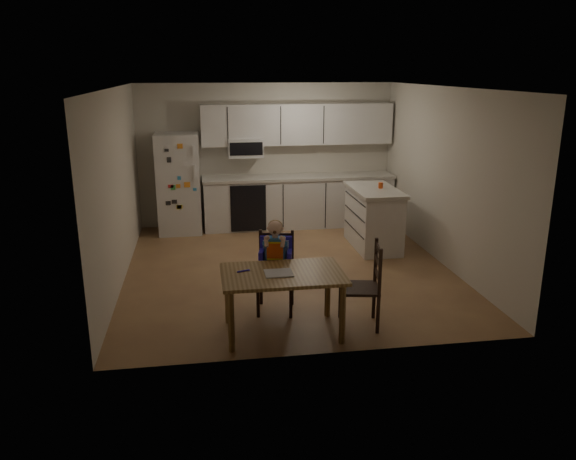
{
  "coord_description": "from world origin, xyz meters",
  "views": [
    {
      "loc": [
        -1.17,
        -7.42,
        2.74
      ],
      "look_at": [
        -0.22,
        -1.37,
        0.97
      ],
      "focal_mm": 35.0,
      "sensor_mm": 36.0,
      "label": 1
    }
  ],
  "objects_px": {
    "kitchen_island": "(373,218)",
    "red_cup": "(381,185)",
    "chair_booster": "(276,256)",
    "chair_side": "(368,280)",
    "refrigerator": "(179,183)",
    "dining_table": "(283,281)"
  },
  "relations": [
    {
      "from": "kitchen_island",
      "to": "chair_side",
      "type": "height_order",
      "value": "same"
    },
    {
      "from": "refrigerator",
      "to": "red_cup",
      "type": "distance_m",
      "value": 3.41
    },
    {
      "from": "kitchen_island",
      "to": "red_cup",
      "type": "relative_size",
      "value": 14.37
    },
    {
      "from": "kitchen_island",
      "to": "dining_table",
      "type": "bearing_deg",
      "value": -123.81
    },
    {
      "from": "refrigerator",
      "to": "chair_booster",
      "type": "distance_m",
      "value": 3.71
    },
    {
      "from": "red_cup",
      "to": "chair_side",
      "type": "bearing_deg",
      "value": -110.15
    },
    {
      "from": "kitchen_island",
      "to": "chair_side",
      "type": "distance_m",
      "value": 2.88
    },
    {
      "from": "kitchen_island",
      "to": "chair_booster",
      "type": "distance_m",
      "value": 2.84
    },
    {
      "from": "chair_booster",
      "to": "refrigerator",
      "type": "bearing_deg",
      "value": 120.47
    },
    {
      "from": "kitchen_island",
      "to": "chair_booster",
      "type": "relative_size",
      "value": 1.17
    },
    {
      "from": "chair_booster",
      "to": "chair_side",
      "type": "relative_size",
      "value": 1.15
    },
    {
      "from": "refrigerator",
      "to": "chair_side",
      "type": "bearing_deg",
      "value": -62.57
    },
    {
      "from": "refrigerator",
      "to": "chair_booster",
      "type": "xyz_separation_m",
      "value": [
        1.19,
        -3.51,
        -0.19
      ]
    },
    {
      "from": "chair_booster",
      "to": "chair_side",
      "type": "height_order",
      "value": "chair_booster"
    },
    {
      "from": "kitchen_island",
      "to": "chair_side",
      "type": "bearing_deg",
      "value": -108.39
    },
    {
      "from": "kitchen_island",
      "to": "dining_table",
      "type": "relative_size",
      "value": 1.01
    },
    {
      "from": "refrigerator",
      "to": "red_cup",
      "type": "xyz_separation_m",
      "value": [
        3.13,
        -1.36,
        0.14
      ]
    },
    {
      "from": "red_cup",
      "to": "dining_table",
      "type": "bearing_deg",
      "value": -125.16
    },
    {
      "from": "kitchen_island",
      "to": "dining_table",
      "type": "height_order",
      "value": "kitchen_island"
    },
    {
      "from": "kitchen_island",
      "to": "red_cup",
      "type": "bearing_deg",
      "value": -2.08
    },
    {
      "from": "chair_side",
      "to": "kitchen_island",
      "type": "bearing_deg",
      "value": 172.38
    },
    {
      "from": "refrigerator",
      "to": "red_cup",
      "type": "bearing_deg",
      "value": -23.55
    }
  ]
}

